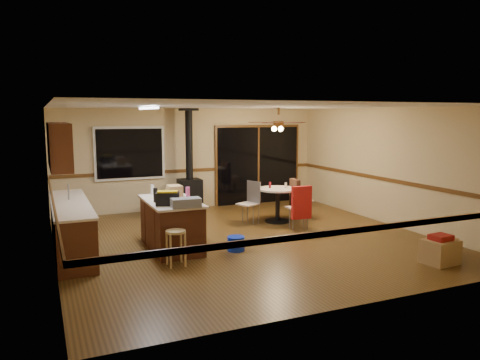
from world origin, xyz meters
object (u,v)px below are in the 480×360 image
toolbox_grey (186,203)px  dining_table (278,199)px  wood_stove (190,183)px  chair_left (251,197)px  chair_near (301,202)px  box_under_window (155,207)px  box_corner_b (443,246)px  kitchen_island (171,224)px  box_corner_a (440,252)px  toolbox_black (168,199)px  blue_bucket (236,244)px  chair_right (296,194)px  bar_stool (176,248)px

toolbox_grey → dining_table: size_ratio=0.54×
dining_table → wood_stove: bearing=128.2°
dining_table → chair_left: chair_left is taller
toolbox_grey → chair_near: size_ratio=0.70×
chair_left → box_under_window: size_ratio=0.97×
wood_stove → box_corner_b: (3.01, -5.30, -0.58)m
kitchen_island → box_corner_a: kitchen_island is taller
kitchen_island → chair_near: 2.91m
toolbox_black → box_corner_b: bearing=-22.0°
toolbox_black → blue_bucket: toolbox_black is taller
kitchen_island → box_corner_a: 4.65m
box_under_window → chair_left: bearing=-40.7°
wood_stove → chair_right: (2.02, -1.83, -0.13)m
wood_stove → chair_near: (1.59, -2.79, -0.13)m
wood_stove → dining_table: size_ratio=2.78×
toolbox_grey → chair_right: (3.25, 1.94, -0.38)m
chair_near → box_corner_a: 3.06m
bar_stool → chair_near: size_ratio=0.84×
blue_bucket → chair_left: bearing=58.2°
toolbox_black → chair_right: 3.89m
chair_left → chair_right: size_ratio=0.75×
kitchen_island → toolbox_grey: (0.07, -0.72, 0.52)m
box_corner_b → box_under_window: bearing=127.6°
toolbox_black → chair_right: bearing=25.4°
toolbox_grey → box_under_window: bearing=85.2°
chair_left → box_corner_a: chair_left is taller
wood_stove → toolbox_grey: 3.97m
wood_stove → toolbox_grey: size_ratio=5.13×
dining_table → box_corner_a: bearing=-74.6°
blue_bucket → box_under_window: size_ratio=0.58×
box_under_window → bar_stool: bearing=-98.3°
chair_right → box_corner_a: 3.90m
chair_near → box_corner_b: bearing=-60.6°
chair_left → chair_right: (1.12, -0.06, 0.01)m
chair_near → chair_right: bearing=65.8°
wood_stove → chair_right: wood_stove is taller
box_corner_b → toolbox_grey: bearing=160.1°
wood_stove → bar_stool: 4.35m
wood_stove → box_corner_b: wood_stove is taller
wood_stove → toolbox_black: size_ratio=6.30×
toolbox_grey → chair_left: toolbox_grey is taller
bar_stool → box_under_window: (0.56, 3.86, -0.08)m
kitchen_island → toolbox_black: bearing=-111.5°
bar_stool → blue_bucket: (1.23, 0.40, -0.16)m
chair_left → chair_near: (0.69, -1.02, 0.01)m
wood_stove → box_under_window: size_ratio=4.66×
wood_stove → toolbox_grey: bearing=-108.1°
dining_table → box_corner_a: 3.92m
blue_bucket → chair_right: bearing=38.6°
toolbox_black → chair_near: (3.06, 0.70, -0.41)m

